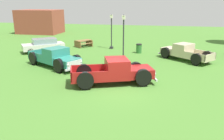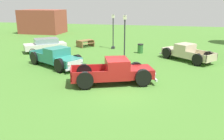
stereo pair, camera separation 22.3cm
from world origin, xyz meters
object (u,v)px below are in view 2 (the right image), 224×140
object	(u,v)px
pickup_truck_foreground	(118,72)
sedan_distant_a	(45,45)
picnic_table	(85,42)
pickup_truck_behind_left	(184,52)
lamp_post_near	(125,36)
lamp_post_far	(113,31)
trash_can	(140,48)
pickup_truck_behind_right	(58,58)

from	to	relation	value
pickup_truck_foreground	sedan_distant_a	bearing A→B (deg)	139.58
pickup_truck_foreground	picnic_table	bearing A→B (deg)	118.28
pickup_truck_foreground	picnic_table	world-z (taller)	pickup_truck_foreground
pickup_truck_behind_left	picnic_table	size ratio (longest dim) A/B	2.06
lamp_post_near	lamp_post_far	bearing A→B (deg)	113.91
trash_can	pickup_truck_behind_right	bearing A→B (deg)	-131.12
sedan_distant_a	trash_can	world-z (taller)	sedan_distant_a
pickup_truck_foreground	trash_can	world-z (taller)	pickup_truck_foreground
pickup_truck_foreground	lamp_post_far	world-z (taller)	lamp_post_far
lamp_post_near	picnic_table	world-z (taller)	lamp_post_near
lamp_post_near	trash_can	world-z (taller)	lamp_post_near
lamp_post_near	lamp_post_far	world-z (taller)	lamp_post_near
lamp_post_far	picnic_table	size ratio (longest dim) A/B	1.64
pickup_truck_behind_left	lamp_post_near	size ratio (longest dim) A/B	1.19
lamp_post_near	picnic_table	xyz separation A→B (m)	(-5.59, 5.28, -1.62)
pickup_truck_behind_left	picnic_table	world-z (taller)	pickup_truck_behind_left
sedan_distant_a	trash_can	bearing A→B (deg)	8.29
pickup_truck_behind_right	picnic_table	distance (m)	8.99
pickup_truck_behind_right	picnic_table	bearing A→B (deg)	95.11
pickup_truck_behind_left	lamp_post_far	size ratio (longest dim) A/B	1.26
trash_can	pickup_truck_behind_left	bearing A→B (deg)	-26.16
pickup_truck_behind_left	pickup_truck_behind_right	size ratio (longest dim) A/B	0.89
pickup_truck_foreground	pickup_truck_behind_right	distance (m)	6.11
pickup_truck_behind_right	lamp_post_far	xyz separation A→B (m)	(2.68, 8.42, 1.25)
pickup_truck_foreground	pickup_truck_behind_right	size ratio (longest dim) A/B	1.04
sedan_distant_a	lamp_post_far	size ratio (longest dim) A/B	1.14
sedan_distant_a	lamp_post_near	distance (m)	9.03
pickup_truck_foreground	pickup_truck_behind_right	bearing A→B (deg)	153.66
lamp_post_near	trash_can	size ratio (longest dim) A/B	4.25
pickup_truck_foreground	sedan_distant_a	xyz separation A→B (m)	(-9.45, 8.05, -0.04)
pickup_truck_behind_left	lamp_post_near	world-z (taller)	lamp_post_near
trash_can	pickup_truck_foreground	bearing A→B (deg)	-92.68
sedan_distant_a	lamp_post_far	xyz separation A→B (m)	(6.65, 3.09, 1.27)
sedan_distant_a	picnic_table	size ratio (longest dim) A/B	1.87
pickup_truck_behind_left	lamp_post_near	bearing A→B (deg)	-168.57
pickup_truck_foreground	trash_can	size ratio (longest dim) A/B	5.94
pickup_truck_foreground	pickup_truck_behind_left	world-z (taller)	pickup_truck_foreground
pickup_truck_behind_right	lamp_post_far	bearing A→B (deg)	72.35
trash_can	lamp_post_near	bearing A→B (deg)	-109.95
picnic_table	trash_can	bearing A→B (deg)	-17.93
sedan_distant_a	picnic_table	xyz separation A→B (m)	(3.17, 3.61, -0.24)
lamp_post_near	picnic_table	distance (m)	7.86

